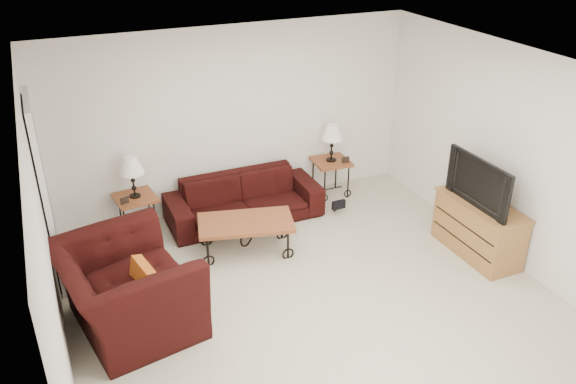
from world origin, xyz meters
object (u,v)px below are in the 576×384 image
object	(u,v)px
sofa	(244,199)
lamp_right	(332,143)
lamp_left	(133,177)
armchair	(127,289)
coffee_table	(246,236)
backpack	(335,199)
television	(485,181)
side_table_left	(138,215)
tv_stand	(478,229)
side_table_right	(330,178)

from	to	relation	value
sofa	lamp_right	xyz separation A→B (m)	(1.39, 0.18, 0.52)
lamp_left	armchair	xyz separation A→B (m)	(-0.43, -1.81, -0.36)
coffee_table	backpack	size ratio (longest dim) A/B	3.00
lamp_right	television	world-z (taller)	television
side_table_left	tv_stand	bearing A→B (deg)	-29.93
sofa	television	size ratio (longest dim) A/B	2.01
sofa	tv_stand	bearing A→B (deg)	-40.16
lamp_left	tv_stand	xyz separation A→B (m)	(3.68, -2.12, -0.46)
armchair	tv_stand	xyz separation A→B (m)	(4.11, -0.31, -0.11)
lamp_left	coffee_table	world-z (taller)	lamp_left
lamp_left	backpack	world-z (taller)	lamp_left
side_table_left	television	distance (m)	4.28
television	side_table_right	bearing A→B (deg)	-157.39
coffee_table	television	bearing A→B (deg)	-24.46
sofa	armchair	world-z (taller)	armchair
television	backpack	world-z (taller)	television
side_table_right	tv_stand	world-z (taller)	tv_stand
tv_stand	television	distance (m)	0.63
side_table_right	coffee_table	distance (m)	1.91
lamp_left	backpack	bearing A→B (deg)	-10.80
sofa	side_table_right	world-z (taller)	sofa
tv_stand	lamp_left	bearing A→B (deg)	150.07
sofa	coffee_table	size ratio (longest dim) A/B	1.80
sofa	tv_stand	size ratio (longest dim) A/B	1.80
armchair	side_table_right	bearing A→B (deg)	-71.02
tv_stand	backpack	size ratio (longest dim) A/B	3.00
television	backpack	xyz separation A→B (m)	(-1.06, 1.62, -0.79)
coffee_table	backpack	bearing A→B (deg)	17.70
lamp_left	television	world-z (taller)	television
side_table_right	television	distance (m)	2.40
side_table_left	armchair	distance (m)	1.87
coffee_table	tv_stand	bearing A→B (deg)	-24.29
tv_stand	backpack	xyz separation A→B (m)	(-1.08, 1.62, -0.15)
coffee_table	side_table_right	bearing A→B (deg)	30.31
television	tv_stand	bearing A→B (deg)	90.00
sofa	coffee_table	xyz separation A→B (m)	(-0.26, -0.78, -0.09)
sofa	side_table_left	distance (m)	1.39
side_table_right	lamp_right	bearing A→B (deg)	0.00
side_table_right	lamp_right	distance (m)	0.54
side_table_left	sofa	bearing A→B (deg)	-7.43
side_table_right	backpack	distance (m)	0.53
coffee_table	armchair	distance (m)	1.78
side_table_right	television	xyz separation A→B (m)	(0.88, -2.12, 0.70)
lamp_left	tv_stand	size ratio (longest dim) A/B	0.47
tv_stand	coffee_table	bearing A→B (deg)	155.71
armchair	television	size ratio (longest dim) A/B	1.35
television	armchair	bearing A→B (deg)	-94.34
side_table_right	armchair	world-z (taller)	armchair
tv_stand	sofa	bearing A→B (deg)	139.84
sofa	side_table_left	world-z (taller)	sofa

